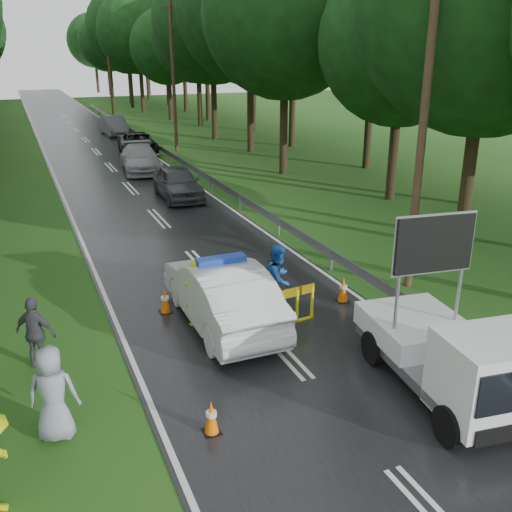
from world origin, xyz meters
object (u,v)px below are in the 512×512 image
barrier (274,302)px  civilian (279,279)px  queue_car_fourth (114,126)px  queue_car_third (138,143)px  queue_car_second (141,159)px  officer (196,293)px  work_truck (455,357)px  queue_car_first (178,183)px  police_sedan (222,294)px

barrier → civilian: 1.08m
barrier → queue_car_fourth: 36.87m
queue_car_third → queue_car_second: bearing=-94.9°
officer → civilian: (2.28, -0.09, 0.06)m
work_truck → queue_car_fourth: work_truck is taller
queue_car_fourth → queue_car_first: bearing=-96.2°
officer → civilian: size_ratio=0.94×
civilian → queue_car_fourth: civilian is taller
barrier → queue_car_fourth: size_ratio=0.51×
queue_car_second → civilian: bearing=-85.8°
police_sedan → queue_car_third: bearing=-97.2°
barrier → queue_car_fourth: bearing=79.7°
work_truck → civilian: 5.32m
barrier → queue_car_fourth: queue_car_fourth is taller
barrier → queue_car_third: bearing=78.6°
police_sedan → queue_car_first: bearing=-100.7°
police_sedan → civilian: 1.67m
civilian → queue_car_second: 20.26m
queue_car_first → queue_car_third: (0.81, 13.05, -0.05)m
barrier → queue_car_second: queue_car_second is taller
queue_car_second → work_truck: bearing=-82.1°
police_sedan → barrier: police_sedan is taller
officer → queue_car_first: (3.14, 13.11, -0.13)m
civilian → queue_car_fourth: bearing=43.2°
civilian → queue_car_third: (1.68, 26.25, -0.24)m
barrier → police_sedan: bearing=137.4°
queue_car_second → queue_car_third: 6.10m
queue_car_second → police_sedan: bearing=-90.4°
officer → civilian: bearing=163.1°
work_truck → queue_car_second: bearing=99.2°
queue_car_fourth → officer: bearing=-100.4°
police_sedan → queue_car_second: size_ratio=0.99×
barrier → queue_car_second: (1.16, 21.16, -0.01)m
barrier → officer: officer is taller
police_sedan → queue_car_first: 13.54m
civilian → barrier: bearing=-165.4°
work_truck → queue_car_third: size_ratio=0.92×
work_truck → police_sedan: bearing=129.3°
police_sedan → barrier: size_ratio=2.10×
civilian → officer: bearing=133.6°
civilian → queue_car_third: civilian is taller
queue_car_third → barrier: bearing=-89.4°
officer → queue_car_second: 20.36m
queue_car_first → queue_car_third: 13.08m
barrier → queue_car_second: bearing=80.1°
police_sedan → work_truck: 5.91m
work_truck → civilian: work_truck is taller
police_sedan → queue_car_first: size_ratio=1.15×
queue_car_third → officer: bearing=-93.3°
police_sedan → officer: 0.65m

